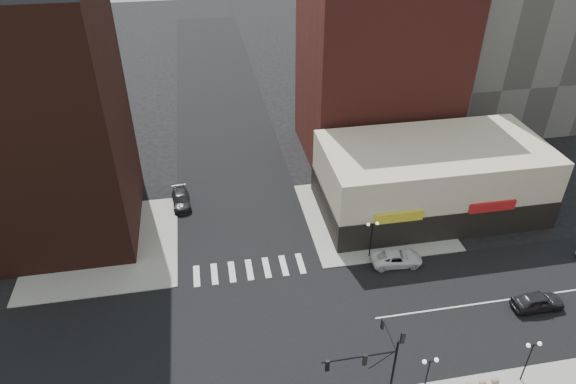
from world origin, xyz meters
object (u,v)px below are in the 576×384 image
object	(u,v)px
street_lamp_se_a	(429,368)
white_suv	(397,258)
dark_sedan_north	(181,199)
street_lamp_se_b	(531,352)
dark_sedan_east	(538,301)
traffic_signal	(380,359)
street_lamp_ne	(372,231)

from	to	relation	value
street_lamp_se_a	white_suv	world-z (taller)	street_lamp_se_a
street_lamp_se_a	dark_sedan_north	world-z (taller)	street_lamp_se_a
street_lamp_se_b	dark_sedan_north	size ratio (longest dim) A/B	0.86
dark_sedan_east	dark_sedan_north	world-z (taller)	dark_sedan_east
traffic_signal	white_suv	size ratio (longest dim) A/B	1.55
dark_sedan_east	dark_sedan_north	size ratio (longest dim) A/B	0.96
street_lamp_ne	white_suv	xyz separation A→B (m)	(2.29, -1.50, -2.59)
street_lamp_se_b	white_suv	xyz separation A→B (m)	(-4.71, 14.50, -2.59)
dark_sedan_north	street_lamp_se_a	bearing A→B (deg)	-63.00
street_lamp_se_b	street_lamp_ne	distance (m)	17.46
traffic_signal	street_lamp_se_a	distance (m)	4.12
dark_sedan_east	street_lamp_se_b	bearing A→B (deg)	140.90
street_lamp_se_b	street_lamp_ne	size ratio (longest dim) A/B	1.00
dark_sedan_east	dark_sedan_north	distance (m)	38.02
traffic_signal	dark_sedan_north	xyz separation A→B (m)	(-13.74, 28.48, -4.26)
street_lamp_se_b	dark_sedan_north	bearing A→B (deg)	131.68
street_lamp_ne	white_suv	bearing A→B (deg)	-33.25
traffic_signal	dark_sedan_north	world-z (taller)	traffic_signal
street_lamp_se_b	street_lamp_ne	xyz separation A→B (m)	(-7.00, 16.00, 0.00)
street_lamp_se_a	street_lamp_ne	xyz separation A→B (m)	(1.00, 16.00, 0.00)
street_lamp_se_a	street_lamp_se_b	bearing A→B (deg)	0.00
street_lamp_ne	dark_sedan_east	xyz separation A→B (m)	(12.53, -9.33, -2.50)
dark_sedan_north	white_suv	bearing A→B (deg)	-38.65
traffic_signal	street_lamp_se_b	bearing A→B (deg)	-0.82
white_suv	dark_sedan_east	distance (m)	12.89
street_lamp_se_a	street_lamp_ne	bearing A→B (deg)	86.42
white_suv	dark_sedan_east	world-z (taller)	dark_sedan_east
traffic_signal	dark_sedan_east	bearing A→B (deg)	20.60
street_lamp_ne	white_suv	size ratio (longest dim) A/B	0.83
traffic_signal	dark_sedan_north	bearing A→B (deg)	115.75
street_lamp_se_b	dark_sedan_east	world-z (taller)	street_lamp_se_b
white_suv	dark_sedan_north	world-z (taller)	dark_sedan_north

